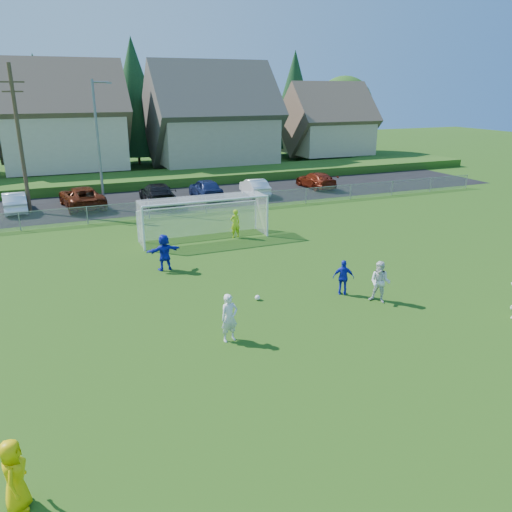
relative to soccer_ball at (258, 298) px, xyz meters
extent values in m
plane|color=#193D0C|center=(0.57, -6.48, -0.11)|extent=(160.00, 160.00, 0.00)
plane|color=black|center=(0.57, 21.02, -0.10)|extent=(60.00, 60.00, 0.00)
cube|color=#1E420F|center=(0.57, 28.52, 0.29)|extent=(70.00, 6.00, 0.80)
sphere|color=white|center=(0.00, 0.00, 0.00)|extent=(0.22, 0.22, 0.22)
imported|color=yellow|center=(-8.87, -8.08, 0.72)|extent=(0.63, 0.88, 1.66)
imported|color=silver|center=(-2.27, -2.86, 0.76)|extent=(0.69, 0.51, 1.74)
imported|color=silver|center=(4.56, -2.11, 0.77)|extent=(1.06, 1.08, 1.76)
imported|color=#1320B5|center=(3.63, -0.83, 0.66)|extent=(0.97, 0.76, 1.54)
imported|color=#1320B5|center=(-2.73, 5.13, 0.79)|extent=(1.70, 0.67, 1.79)
imported|color=#C5EC1B|center=(2.37, 9.02, 0.74)|extent=(0.66, 0.48, 1.70)
imported|color=white|center=(-9.89, 21.14, 0.60)|extent=(1.80, 4.41, 1.42)
imported|color=#521A09|center=(-5.36, 20.72, 0.67)|extent=(3.25, 5.90, 1.56)
imported|color=black|center=(0.04, 19.75, 0.68)|extent=(2.46, 5.55, 1.59)
imported|color=#16224F|center=(4.10, 20.48, 0.67)|extent=(1.86, 4.56, 1.55)
imported|color=white|center=(8.09, 19.80, 0.59)|extent=(1.83, 4.34, 1.39)
imported|color=#641A0B|center=(14.35, 20.77, 0.58)|extent=(2.09, 4.81, 1.38)
cylinder|color=white|center=(-3.08, 8.52, 1.11)|extent=(0.12, 0.12, 2.44)
cylinder|color=white|center=(4.22, 8.52, 1.11)|extent=(0.12, 0.12, 2.44)
cylinder|color=white|center=(0.57, 8.52, 2.33)|extent=(7.30, 0.12, 0.12)
cylinder|color=white|center=(-3.08, 10.32, 0.79)|extent=(0.08, 0.08, 1.80)
cylinder|color=white|center=(4.22, 10.32, 0.79)|extent=(0.08, 0.08, 1.80)
cylinder|color=white|center=(0.57, 10.32, 1.69)|extent=(7.30, 0.08, 0.08)
cube|color=silver|center=(0.57, 10.32, 0.79)|extent=(7.30, 0.02, 1.80)
cube|color=silver|center=(-3.08, 9.42, 1.11)|extent=(0.02, 1.80, 2.44)
cube|color=silver|center=(4.22, 9.42, 1.11)|extent=(0.02, 1.80, 2.44)
cube|color=silver|center=(0.57, 9.42, 2.33)|extent=(7.30, 1.80, 0.02)
cube|color=gray|center=(0.57, 15.52, 1.06)|extent=(52.00, 0.03, 0.03)
cube|color=gray|center=(0.57, 15.52, 0.49)|extent=(52.00, 0.02, 1.14)
cylinder|color=gray|center=(0.57, 15.52, 0.49)|extent=(0.06, 0.06, 1.20)
cylinder|color=gray|center=(26.57, 15.52, 0.49)|extent=(0.06, 0.06, 1.20)
cylinder|color=slate|center=(-3.93, 19.52, 4.39)|extent=(0.18, 0.18, 9.00)
cylinder|color=slate|center=(-3.43, 19.52, 8.69)|extent=(1.20, 0.12, 0.12)
cube|color=slate|center=(-2.83, 19.52, 8.64)|extent=(0.36, 0.18, 0.12)
cylinder|color=#473321|center=(-8.93, 20.52, 4.89)|extent=(0.26, 0.26, 10.00)
cube|color=#473321|center=(-8.93, 20.52, 8.69)|extent=(1.60, 0.10, 0.10)
cube|color=#473321|center=(-8.93, 20.52, 8.09)|extent=(1.30, 0.10, 0.10)
cube|color=#C6B58E|center=(-5.43, 36.52, 3.44)|extent=(11.00, 9.00, 5.50)
pyramid|color=brown|center=(-5.43, 36.52, 11.15)|extent=(12.10, 9.90, 4.96)
cube|color=tan|center=(9.57, 35.52, 3.19)|extent=(12.00, 10.00, 5.00)
pyramid|color=#4C473F|center=(9.57, 35.52, 11.21)|extent=(13.20, 11.00, 5.52)
cube|color=tan|center=(24.57, 36.52, 2.69)|extent=(9.00, 8.00, 4.00)
pyramid|color=brown|center=(24.57, 36.52, 9.10)|extent=(9.90, 8.80, 4.41)
cylinder|color=#382616|center=(-7.43, 44.52, 0.49)|extent=(0.30, 0.30, 1.20)
cone|color=#143819|center=(-7.43, 44.52, 6.49)|extent=(6.24, 6.24, 10.80)
cylinder|color=#382616|center=(2.57, 41.52, 0.49)|extent=(0.30, 0.30, 1.20)
cone|color=#143819|center=(2.57, 41.52, 7.39)|extent=(7.28, 7.28, 12.60)
cylinder|color=#382616|center=(12.57, 43.52, 1.87)|extent=(0.36, 0.36, 3.96)
sphere|color=#2B5B19|center=(12.57, 43.52, 6.71)|extent=(8.36, 8.36, 8.36)
cylinder|color=#382616|center=(22.57, 41.52, 0.49)|extent=(0.30, 0.30, 1.20)
cone|color=#143819|center=(22.57, 41.52, 6.94)|extent=(6.76, 6.76, 11.70)
cylinder|color=#382616|center=(30.57, 42.52, 1.69)|extent=(0.36, 0.36, 3.60)
sphere|color=#2B5B19|center=(30.57, 42.52, 6.09)|extent=(7.60, 7.60, 7.60)
camera|label=1|loc=(-7.45, -17.67, 8.31)|focal=35.00mm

